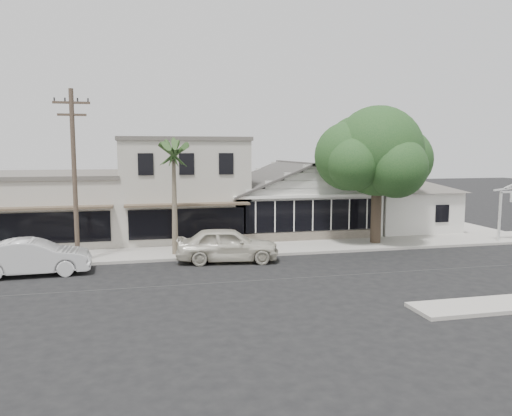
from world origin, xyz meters
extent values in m
plane|color=black|center=(0.00, 0.00, 0.00)|extent=(140.00, 140.00, 0.00)
cube|color=#9E9991|center=(-8.00, 6.75, 0.07)|extent=(90.00, 3.50, 0.15)
cube|color=beige|center=(5.00, 12.50, 1.50)|extent=(10.00, 8.00, 3.00)
cube|color=black|center=(5.00, 8.44, 1.75)|extent=(8.80, 0.10, 2.00)
cube|color=#60564C|center=(5.00, 8.45, 0.35)|extent=(9.60, 0.18, 0.70)
cube|color=beige|center=(13.20, 11.50, 1.50)|extent=(6.00, 6.00, 3.00)
cube|color=white|center=(16.40, 5.30, 1.65)|extent=(0.12, 0.12, 3.30)
cube|color=#BAB6A8|center=(-3.00, 13.50, 3.25)|extent=(8.00, 10.00, 6.50)
cube|color=beige|center=(-12.00, 13.50, 2.10)|extent=(10.00, 10.00, 4.20)
cylinder|color=brown|center=(-9.00, 5.20, 4.50)|extent=(0.24, 0.24, 9.00)
cube|color=brown|center=(-9.00, 5.20, 8.30)|extent=(1.80, 0.12, 0.12)
cube|color=brown|center=(-9.00, 5.20, 7.70)|extent=(1.40, 0.12, 0.12)
imported|color=beige|center=(-1.29, 4.17, 0.93)|extent=(5.68, 2.91, 1.85)
imported|color=silver|center=(-10.80, 3.46, 0.86)|extent=(5.31, 2.06, 1.72)
cylinder|color=#4A3A2D|center=(8.58, 6.73, 1.71)|extent=(0.64, 0.64, 3.42)
sphere|color=#193E1A|center=(8.58, 6.73, 5.87)|extent=(5.55, 5.55, 5.55)
sphere|color=#193E1A|center=(10.50, 7.37, 5.34)|extent=(4.06, 4.06, 4.06)
sphere|color=#193E1A|center=(6.87, 7.15, 5.55)|extent=(4.27, 4.27, 4.27)
sphere|color=#193E1A|center=(9.01, 5.12, 4.91)|extent=(3.63, 3.63, 3.63)
sphere|color=#193E1A|center=(7.94, 8.43, 6.20)|extent=(3.85, 3.85, 3.85)
sphere|color=#193E1A|center=(9.86, 8.22, 6.62)|extent=(3.42, 3.42, 3.42)
sphere|color=#193E1A|center=(6.66, 5.87, 5.13)|extent=(3.20, 3.20, 3.20)
cone|color=#726651|center=(-3.92, 6.11, 2.77)|extent=(0.36, 0.36, 5.55)
camera|label=1|loc=(-5.75, -21.66, 5.97)|focal=35.00mm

